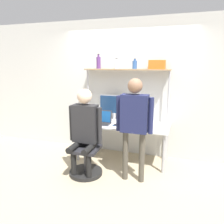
{
  "coord_description": "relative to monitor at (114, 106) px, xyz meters",
  "views": [
    {
      "loc": [
        1.06,
        -3.49,
        1.86
      ],
      "look_at": [
        -0.03,
        -0.18,
        1.07
      ],
      "focal_mm": 35.0,
      "sensor_mm": 36.0,
      "label": 1
    }
  ],
  "objects": [
    {
      "name": "person_standing",
      "position": [
        0.62,
        -0.94,
        0.03
      ],
      "size": [
        0.58,
        0.22,
        1.64
      ],
      "color": "#4C473D",
      "rests_on": "ground_plane"
    },
    {
      "name": "ground_plane",
      "position": [
        0.25,
        -0.62,
        -1.01
      ],
      "size": [
        12.0,
        12.0,
        0.0
      ],
      "primitive_type": "plane",
      "color": "tan"
    },
    {
      "name": "wall_back",
      "position": [
        0.25,
        0.16,
        0.34
      ],
      "size": [
        8.0,
        0.06,
        2.7
      ],
      "color": "silver",
      "rests_on": "ground_plane"
    },
    {
      "name": "bottle_purple",
      "position": [
        -0.32,
        -0.01,
        0.86
      ],
      "size": [
        0.08,
        0.08,
        0.28
      ],
      "color": "#593372",
      "rests_on": "shelf_unit"
    },
    {
      "name": "shelf_unit",
      "position": [
        0.25,
        -0.01,
        0.47
      ],
      "size": [
        1.65,
        0.26,
        1.75
      ],
      "color": "#997A56",
      "rests_on": "ground_plane"
    },
    {
      "name": "desk",
      "position": [
        0.25,
        -0.23,
        -0.36
      ],
      "size": [
        1.74,
        0.73,
        0.72
      ],
      "color": "white",
      "rests_on": "ground_plane"
    },
    {
      "name": "office_chair",
      "position": [
        -0.19,
        -0.96,
        -0.72
      ],
      "size": [
        0.56,
        0.56,
        0.94
      ],
      "color": "black",
      "rests_on": "ground_plane"
    },
    {
      "name": "laptop",
      "position": [
        -0.13,
        -0.33,
        -0.22
      ],
      "size": [
        0.33,
        0.25,
        0.25
      ],
      "color": "#333338",
      "rests_on": "desk"
    },
    {
      "name": "cell_phone",
      "position": [
        0.14,
        -0.37,
        -0.28
      ],
      "size": [
        0.07,
        0.15,
        0.01
      ],
      "color": "#264C8C",
      "rests_on": "desk"
    },
    {
      "name": "bottle_blue",
      "position": [
        0.41,
        -0.01,
        0.82
      ],
      "size": [
        0.09,
        0.09,
        0.19
      ],
      "color": "#335999",
      "rests_on": "shelf_unit"
    },
    {
      "name": "person_seated",
      "position": [
        -0.19,
        -1.0,
        -0.14
      ],
      "size": [
        0.58,
        0.48,
        1.46
      ],
      "color": "black",
      "rests_on": "ground_plane"
    },
    {
      "name": "storage_box",
      "position": [
        0.82,
        -0.01,
        0.82
      ],
      "size": [
        0.29,
        0.2,
        0.16
      ],
      "color": "#D1661E",
      "rests_on": "shelf_unit"
    },
    {
      "name": "bottle_clear",
      "position": [
        0.05,
        -0.01,
        0.82
      ],
      "size": [
        0.08,
        0.08,
        0.2
      ],
      "color": "silver",
      "rests_on": "shelf_unit"
    },
    {
      "name": "monitor",
      "position": [
        0.0,
        0.0,
        0.0
      ],
      "size": [
        0.61,
        0.21,
        0.5
      ],
      "color": "#B7B7BC",
      "rests_on": "desk"
    }
  ]
}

